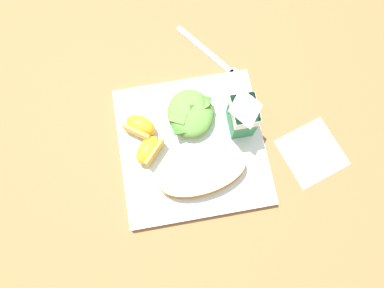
{
  "coord_description": "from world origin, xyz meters",
  "views": [
    {
      "loc": [
        0.17,
        -0.03,
        0.68
      ],
      "look_at": [
        0.0,
        0.0,
        0.03
      ],
      "focal_mm": 32.71,
      "sensor_mm": 36.0,
      "label": 1
    }
  ],
  "objects_px": {
    "orange_wedge_front": "(140,126)",
    "paper_napkin": "(312,153)",
    "green_salad_pile": "(191,113)",
    "orange_wedge_middle": "(149,149)",
    "white_plate": "(192,146)",
    "cheesy_pizza_bread": "(203,174)",
    "milk_carton": "(243,114)",
    "metal_fork": "(215,58)"
  },
  "relations": [
    {
      "from": "orange_wedge_front",
      "to": "paper_napkin",
      "type": "relative_size",
      "value": 0.63
    },
    {
      "from": "green_salad_pile",
      "to": "orange_wedge_middle",
      "type": "bearing_deg",
      "value": -58.58
    },
    {
      "from": "orange_wedge_front",
      "to": "orange_wedge_middle",
      "type": "xyz_separation_m",
      "value": [
        0.05,
        0.01,
        0.0
      ]
    },
    {
      "from": "white_plate",
      "to": "cheesy_pizza_bread",
      "type": "bearing_deg",
      "value": 8.83
    },
    {
      "from": "milk_carton",
      "to": "orange_wedge_front",
      "type": "height_order",
      "value": "milk_carton"
    },
    {
      "from": "paper_napkin",
      "to": "metal_fork",
      "type": "distance_m",
      "value": 0.28
    },
    {
      "from": "white_plate",
      "to": "cheesy_pizza_bread",
      "type": "relative_size",
      "value": 1.56
    },
    {
      "from": "orange_wedge_front",
      "to": "orange_wedge_middle",
      "type": "height_order",
      "value": "same"
    },
    {
      "from": "green_salad_pile",
      "to": "orange_wedge_middle",
      "type": "distance_m",
      "value": 0.11
    },
    {
      "from": "cheesy_pizza_bread",
      "to": "milk_carton",
      "type": "xyz_separation_m",
      "value": [
        -0.09,
        0.09,
        0.04
      ]
    },
    {
      "from": "white_plate",
      "to": "orange_wedge_front",
      "type": "xyz_separation_m",
      "value": [
        -0.05,
        -0.09,
        0.03
      ]
    },
    {
      "from": "orange_wedge_front",
      "to": "milk_carton",
      "type": "bearing_deg",
      "value": 83.33
    },
    {
      "from": "orange_wedge_middle",
      "to": "metal_fork",
      "type": "distance_m",
      "value": 0.25
    },
    {
      "from": "cheesy_pizza_bread",
      "to": "metal_fork",
      "type": "bearing_deg",
      "value": 163.4
    },
    {
      "from": "paper_napkin",
      "to": "cheesy_pizza_bread",
      "type": "bearing_deg",
      "value": -87.36
    },
    {
      "from": "green_salad_pile",
      "to": "orange_wedge_middle",
      "type": "xyz_separation_m",
      "value": [
        0.06,
        -0.09,
        -0.0
      ]
    },
    {
      "from": "milk_carton",
      "to": "orange_wedge_middle",
      "type": "height_order",
      "value": "milk_carton"
    },
    {
      "from": "milk_carton",
      "to": "green_salad_pile",
      "type": "bearing_deg",
      "value": -108.88
    },
    {
      "from": "metal_fork",
      "to": "orange_wedge_front",
      "type": "bearing_deg",
      "value": -52.7
    },
    {
      "from": "white_plate",
      "to": "cheesy_pizza_bread",
      "type": "height_order",
      "value": "cheesy_pizza_bread"
    },
    {
      "from": "white_plate",
      "to": "green_salad_pile",
      "type": "bearing_deg",
      "value": 172.75
    },
    {
      "from": "metal_fork",
      "to": "paper_napkin",
      "type": "bearing_deg",
      "value": 32.52
    },
    {
      "from": "orange_wedge_front",
      "to": "metal_fork",
      "type": "bearing_deg",
      "value": 127.3
    },
    {
      "from": "cheesy_pizza_bread",
      "to": "green_salad_pile",
      "type": "xyz_separation_m",
      "value": [
        -0.12,
        -0.0,
        0.0
      ]
    },
    {
      "from": "white_plate",
      "to": "metal_fork",
      "type": "bearing_deg",
      "value": 155.6
    },
    {
      "from": "milk_carton",
      "to": "metal_fork",
      "type": "bearing_deg",
      "value": -174.01
    },
    {
      "from": "paper_napkin",
      "to": "metal_fork",
      "type": "relative_size",
      "value": 0.68
    },
    {
      "from": "milk_carton",
      "to": "paper_napkin",
      "type": "height_order",
      "value": "milk_carton"
    },
    {
      "from": "metal_fork",
      "to": "orange_wedge_middle",
      "type": "bearing_deg",
      "value": -42.69
    },
    {
      "from": "paper_napkin",
      "to": "white_plate",
      "type": "bearing_deg",
      "value": -102.68
    },
    {
      "from": "green_salad_pile",
      "to": "paper_napkin",
      "type": "height_order",
      "value": "green_salad_pile"
    },
    {
      "from": "cheesy_pizza_bread",
      "to": "metal_fork",
      "type": "distance_m",
      "value": 0.26
    },
    {
      "from": "cheesy_pizza_bread",
      "to": "orange_wedge_front",
      "type": "bearing_deg",
      "value": -137.61
    },
    {
      "from": "white_plate",
      "to": "orange_wedge_front",
      "type": "distance_m",
      "value": 0.11
    },
    {
      "from": "cheesy_pizza_bread",
      "to": "orange_wedge_front",
      "type": "xyz_separation_m",
      "value": [
        -0.11,
        -0.1,
        0.0
      ]
    },
    {
      "from": "cheesy_pizza_bread",
      "to": "orange_wedge_middle",
      "type": "bearing_deg",
      "value": -125.34
    },
    {
      "from": "white_plate",
      "to": "paper_napkin",
      "type": "height_order",
      "value": "white_plate"
    },
    {
      "from": "white_plate",
      "to": "cheesy_pizza_bread",
      "type": "xyz_separation_m",
      "value": [
        0.06,
        0.01,
        0.03
      ]
    },
    {
      "from": "cheesy_pizza_bread",
      "to": "milk_carton",
      "type": "distance_m",
      "value": 0.13
    },
    {
      "from": "cheesy_pizza_bread",
      "to": "paper_napkin",
      "type": "distance_m",
      "value": 0.23
    },
    {
      "from": "white_plate",
      "to": "metal_fork",
      "type": "distance_m",
      "value": 0.2
    },
    {
      "from": "cheesy_pizza_bread",
      "to": "orange_wedge_front",
      "type": "relative_size",
      "value": 2.58
    }
  ]
}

